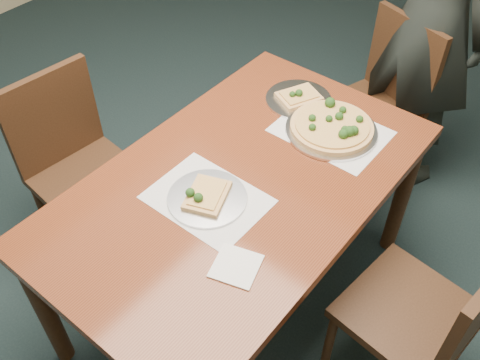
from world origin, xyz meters
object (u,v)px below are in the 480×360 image
Objects in this scene: diner at (432,18)px; slice_plate_near at (206,197)px; chair_right at (432,317)px; slice_plate_far at (299,98)px; chair_far at (381,97)px; chair_left at (75,160)px; pizza_pan at (332,127)px; dining_table at (240,197)px.

slice_plate_near is at bearing 104.35° from diner.
chair_right is at bearing 15.92° from slice_plate_near.
chair_right is at bearing -27.06° from slice_plate_far.
chair_far is 3.25× the size of slice_plate_far.
chair_left reaches higher than pizza_pan.
chair_right is 3.25× the size of slice_plate_far.
pizza_pan is at bearing -50.19° from chair_left.
chair_far is 2.50× the size of pizza_pan.
diner reaches higher than chair_right.
dining_table is at bearing -71.90° from chair_left.
chair_far is 0.69m from pizza_pan.
chair_left and chair_right have the same top height.
chair_right reaches higher than pizza_pan.
dining_table is 1.65× the size of chair_left.
slice_plate_near is at bearing -82.38° from chair_left.
diner is at bearing 89.53° from pizza_pan.
dining_table is 1.65× the size of chair_right.
dining_table is 0.79m from chair_right.
chair_left is at bearing -167.21° from dining_table.
chair_right is at bearing -75.25° from chair_left.
dining_table is 4.12× the size of pizza_pan.
dining_table is 0.82m from chair_left.
diner reaches higher than chair_far.
chair_far reaches higher than pizza_pan.
diner reaches higher than slice_plate_far.
chair_right is 1.41m from diner.
chair_far is (0.04, 1.08, -0.14)m from dining_table.
slice_plate_far is (-0.22, 0.09, -0.01)m from pizza_pan.
slice_plate_near is (-0.15, -1.42, -0.13)m from diner.
chair_left is 3.25× the size of slice_plate_near.
chair_left is 0.51× the size of diner.
slice_plate_far is at bearing -110.52° from chair_right.
chair_left is 0.80m from slice_plate_near.
chair_far is at bearing 87.24° from diner.
chair_left is (-0.79, -0.18, -0.14)m from dining_table.
pizza_pan reaches higher than dining_table.
chair_right is at bearing 5.96° from dining_table.
pizza_pan is at bearing 76.20° from slice_plate_near.
pizza_pan is (-0.66, 0.36, 0.26)m from chair_right.
chair_far is 1.26m from slice_plate_near.
chair_right is 3.25× the size of slice_plate_near.
pizza_pan is at bearing -112.20° from chair_right.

